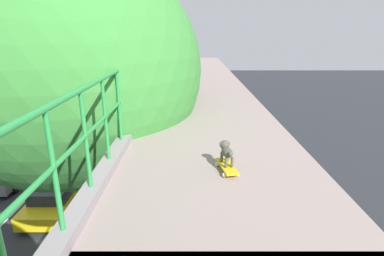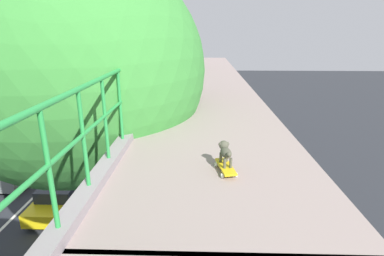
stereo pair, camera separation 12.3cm
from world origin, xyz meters
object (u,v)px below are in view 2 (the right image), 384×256
Objects in this scene: car_white_seventh at (108,139)px; toy_skateboard at (226,167)px; car_grey_sixth at (21,166)px; small_dog at (225,151)px; car_yellow_cab_fifth at (64,194)px; city_bus at (104,91)px.

toy_skateboard is at bearing -67.02° from car_white_seventh.
car_white_seventh reaches higher than car_grey_sixth.
car_grey_sixth is at bearing 132.24° from small_dog.
car_yellow_cab_fifth is at bearing 127.80° from toy_skateboard.
car_grey_sixth is at bearing 142.20° from car_yellow_cab_fifth.
toy_skateboard reaches higher than car_grey_sixth.
car_white_seventh is 0.34× the size of city_bus.
toy_skateboard is 1.48× the size of small_dog.
car_yellow_cab_fifth is at bearing -78.27° from city_bus.
toy_skateboard is (10.15, -11.23, 5.39)m from car_grey_sixth.
car_white_seventh is 17.72m from toy_skateboard.
car_yellow_cab_fifth is 12.03m from small_dog.
small_dog is (-0.01, 0.06, 0.19)m from toy_skateboard.
toy_skateboard is at bearing -84.38° from small_dog.
car_yellow_cab_fifth reaches higher than car_grey_sixth.
toy_skateboard reaches higher than city_bus.
city_bus is 32.93× the size of small_dog.
toy_skateboard is at bearing -47.90° from car_grey_sixth.
city_bus is (-0.25, 15.78, 1.07)m from car_grey_sixth.
car_yellow_cab_fifth is at bearing -37.80° from car_grey_sixth.
car_yellow_cab_fifth is 0.98× the size of car_grey_sixth.
small_dog reaches higher than car_yellow_cab_fifth.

